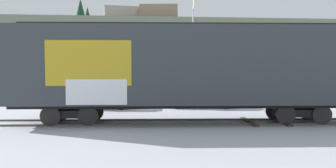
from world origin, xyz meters
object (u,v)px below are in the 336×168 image
Objects in this scene: parked_car_red at (100,95)px; parked_car_white at (199,95)px; freight_car at (186,67)px; flagpole at (193,34)px.

parked_car_red is 6.59m from parked_car_white.
freight_car is 14.16m from flagpole.
flagpole reaches higher than freight_car.
freight_car reaches higher than parked_car_white.
freight_car is at bearing -105.93° from parked_car_white.
flagpole is 1.89× the size of parked_car_white.
freight_car is 8.08m from parked_car_red.
freight_car reaches higher than parked_car_red.
parked_car_red is at bearing 178.79° from parked_car_white.
flagpole is at bearing 83.64° from parked_car_white.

